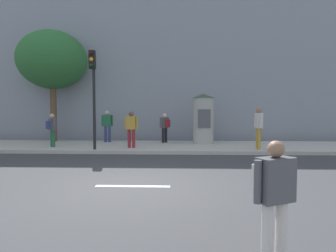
{
  "coord_description": "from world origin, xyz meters",
  "views": [
    {
      "loc": [
        1.11,
        -6.91,
        1.84
      ],
      "look_at": [
        0.77,
        2.0,
        1.34
      ],
      "focal_mm": 31.36,
      "sensor_mm": 36.0,
      "label": 1
    }
  ],
  "objects_px": {
    "traffic_light": "(93,83)",
    "pedestrian_near_pole": "(107,124)",
    "pedestrian_in_red_top": "(52,127)",
    "pedestrian_in_light_jacket": "(165,125)",
    "poster_column": "(203,118)",
    "street_tree": "(52,60)",
    "pedestrian_with_backpack": "(131,127)",
    "pedestrian_in_dark_shirt": "(274,191)",
    "pedestrian_tallest": "(259,125)"
  },
  "relations": [
    {
      "from": "traffic_light",
      "to": "pedestrian_near_pole",
      "type": "relative_size",
      "value": 2.52
    },
    {
      "from": "traffic_light",
      "to": "pedestrian_in_red_top",
      "type": "height_order",
      "value": "traffic_light"
    },
    {
      "from": "pedestrian_in_light_jacket",
      "to": "poster_column",
      "type": "bearing_deg",
      "value": -6.13
    },
    {
      "from": "street_tree",
      "to": "pedestrian_in_light_jacket",
      "type": "height_order",
      "value": "street_tree"
    },
    {
      "from": "poster_column",
      "to": "street_tree",
      "type": "distance_m",
      "value": 8.5
    },
    {
      "from": "traffic_light",
      "to": "poster_column",
      "type": "bearing_deg",
      "value": 28.1
    },
    {
      "from": "street_tree",
      "to": "pedestrian_in_red_top",
      "type": "relative_size",
      "value": 3.89
    },
    {
      "from": "traffic_light",
      "to": "pedestrian_with_backpack",
      "type": "height_order",
      "value": "traffic_light"
    },
    {
      "from": "traffic_light",
      "to": "pedestrian_in_light_jacket",
      "type": "relative_size",
      "value": 2.75
    },
    {
      "from": "street_tree",
      "to": "pedestrian_in_dark_shirt",
      "type": "xyz_separation_m",
      "value": [
        7.83,
        -11.89,
        -3.57
      ]
    },
    {
      "from": "pedestrian_tallest",
      "to": "pedestrian_with_backpack",
      "type": "bearing_deg",
      "value": 176.43
    },
    {
      "from": "traffic_light",
      "to": "pedestrian_tallest",
      "type": "xyz_separation_m",
      "value": [
        6.96,
        0.39,
        -1.73
      ]
    },
    {
      "from": "street_tree",
      "to": "pedestrian_with_backpack",
      "type": "distance_m",
      "value": 6.21
    },
    {
      "from": "pedestrian_with_backpack",
      "to": "pedestrian_near_pole",
      "type": "bearing_deg",
      "value": 126.07
    },
    {
      "from": "pedestrian_near_pole",
      "to": "pedestrian_with_backpack",
      "type": "height_order",
      "value": "pedestrian_near_pole"
    },
    {
      "from": "pedestrian_tallest",
      "to": "pedestrian_in_light_jacket",
      "type": "xyz_separation_m",
      "value": [
        -4.1,
        2.38,
        -0.16
      ]
    },
    {
      "from": "street_tree",
      "to": "pedestrian_tallest",
      "type": "distance_m",
      "value": 10.96
    },
    {
      "from": "traffic_light",
      "to": "pedestrian_in_dark_shirt",
      "type": "height_order",
      "value": "traffic_light"
    },
    {
      "from": "pedestrian_in_dark_shirt",
      "to": "pedestrian_near_pole",
      "type": "bearing_deg",
      "value": 112.8
    },
    {
      "from": "pedestrian_in_red_top",
      "to": "traffic_light",
      "type": "bearing_deg",
      "value": -21.63
    },
    {
      "from": "street_tree",
      "to": "pedestrian_with_backpack",
      "type": "height_order",
      "value": "street_tree"
    },
    {
      "from": "street_tree",
      "to": "pedestrian_in_red_top",
      "type": "distance_m",
      "value": 4.27
    },
    {
      "from": "pedestrian_in_dark_shirt",
      "to": "pedestrian_tallest",
      "type": "xyz_separation_m",
      "value": [
        2.24,
        9.03,
        0.33
      ]
    },
    {
      "from": "traffic_light",
      "to": "pedestrian_in_red_top",
      "type": "distance_m",
      "value": 3.01
    },
    {
      "from": "pedestrian_tallest",
      "to": "pedestrian_near_pole",
      "type": "bearing_deg",
      "value": 160.12
    },
    {
      "from": "pedestrian_tallest",
      "to": "pedestrian_with_backpack",
      "type": "relative_size",
      "value": 1.11
    },
    {
      "from": "poster_column",
      "to": "pedestrian_in_dark_shirt",
      "type": "xyz_separation_m",
      "value": [
        -0.08,
        -11.21,
        -0.53
      ]
    },
    {
      "from": "pedestrian_with_backpack",
      "to": "pedestrian_in_light_jacket",
      "type": "height_order",
      "value": "pedestrian_with_backpack"
    },
    {
      "from": "street_tree",
      "to": "pedestrian_near_pole",
      "type": "height_order",
      "value": "street_tree"
    },
    {
      "from": "poster_column",
      "to": "pedestrian_near_pole",
      "type": "height_order",
      "value": "poster_column"
    },
    {
      "from": "pedestrian_near_pole",
      "to": "traffic_light",
      "type": "bearing_deg",
      "value": -86.98
    },
    {
      "from": "poster_column",
      "to": "pedestrian_near_pole",
      "type": "xyz_separation_m",
      "value": [
        -4.96,
        0.4,
        -0.3
      ]
    },
    {
      "from": "pedestrian_in_dark_shirt",
      "to": "pedestrian_with_backpack",
      "type": "xyz_separation_m",
      "value": [
        -3.25,
        9.38,
        0.22
      ]
    },
    {
      "from": "pedestrian_in_dark_shirt",
      "to": "pedestrian_near_pole",
      "type": "distance_m",
      "value": 12.59
    },
    {
      "from": "street_tree",
      "to": "pedestrian_in_dark_shirt",
      "type": "height_order",
      "value": "street_tree"
    },
    {
      "from": "poster_column",
      "to": "pedestrian_in_red_top",
      "type": "bearing_deg",
      "value": -166.26
    },
    {
      "from": "pedestrian_tallest",
      "to": "pedestrian_in_light_jacket",
      "type": "height_order",
      "value": "pedestrian_tallest"
    },
    {
      "from": "poster_column",
      "to": "street_tree",
      "type": "xyz_separation_m",
      "value": [
        -7.91,
        0.68,
        3.04
      ]
    },
    {
      "from": "poster_column",
      "to": "pedestrian_in_light_jacket",
      "type": "bearing_deg",
      "value": 173.87
    },
    {
      "from": "poster_column",
      "to": "pedestrian_with_backpack",
      "type": "height_order",
      "value": "poster_column"
    },
    {
      "from": "pedestrian_near_pole",
      "to": "pedestrian_tallest",
      "type": "relative_size",
      "value": 0.91
    },
    {
      "from": "pedestrian_in_red_top",
      "to": "pedestrian_with_backpack",
      "type": "relative_size",
      "value": 0.93
    },
    {
      "from": "poster_column",
      "to": "street_tree",
      "type": "bearing_deg",
      "value": 175.07
    },
    {
      "from": "street_tree",
      "to": "pedestrian_tallest",
      "type": "relative_size",
      "value": 3.26
    },
    {
      "from": "poster_column",
      "to": "pedestrian_in_light_jacket",
      "type": "xyz_separation_m",
      "value": [
        -1.94,
        0.21,
        -0.36
      ]
    },
    {
      "from": "street_tree",
      "to": "pedestrian_with_backpack",
      "type": "bearing_deg",
      "value": -28.74
    },
    {
      "from": "poster_column",
      "to": "pedestrian_tallest",
      "type": "height_order",
      "value": "poster_column"
    },
    {
      "from": "pedestrian_in_red_top",
      "to": "pedestrian_with_backpack",
      "type": "height_order",
      "value": "pedestrian_with_backpack"
    },
    {
      "from": "poster_column",
      "to": "pedestrian_in_dark_shirt",
      "type": "relative_size",
      "value": 1.68
    },
    {
      "from": "traffic_light",
      "to": "pedestrian_with_backpack",
      "type": "bearing_deg",
      "value": 26.53
    }
  ]
}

